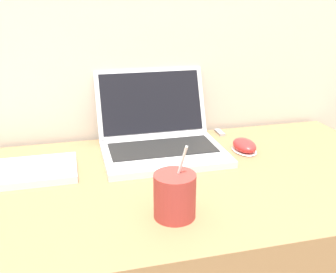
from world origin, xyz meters
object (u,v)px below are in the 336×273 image
Objects in this scene: usb_stick at (220,132)px; computer_mouse at (244,146)px; laptop at (160,135)px; external_keyboard at (0,174)px; drink_cup at (175,195)px.

computer_mouse is at bearing -85.49° from usb_stick.
laptop is 6.10× the size of usb_stick.
laptop is 3.42× the size of computer_mouse.
laptop reaches higher than external_keyboard.
usb_stick is (0.24, 0.10, -0.04)m from laptop.
laptop reaches higher than usb_stick.
usb_stick is at bearing 15.10° from external_keyboard.
drink_cup reaches higher than external_keyboard.
computer_mouse reaches higher than usb_stick.
drink_cup is (-0.06, -0.40, 0.00)m from laptop.
computer_mouse is (0.26, -0.08, -0.03)m from laptop.
external_keyboard reaches higher than usb_stick.
external_keyboard is (-0.46, -0.09, -0.04)m from laptop.
drink_cup is 0.58m from usb_stick.
drink_cup is at bearing -98.36° from laptop.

